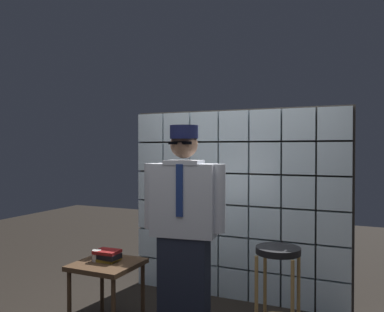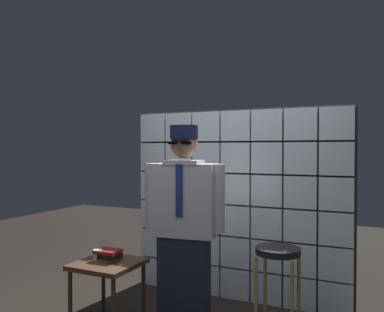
{
  "view_description": "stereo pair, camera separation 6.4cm",
  "coord_description": "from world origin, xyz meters",
  "px_view_note": "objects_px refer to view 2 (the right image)",
  "views": [
    {
      "loc": [
        1.27,
        -2.53,
        1.54
      ],
      "look_at": [
        -0.05,
        0.39,
        1.48
      ],
      "focal_mm": 37.15,
      "sensor_mm": 36.0,
      "label": 1
    },
    {
      "loc": [
        1.33,
        -2.51,
        1.54
      ],
      "look_at": [
        -0.05,
        0.39,
        1.48
      ],
      "focal_mm": 37.15,
      "sensor_mm": 36.0,
      "label": 2
    }
  ],
  "objects_px": {
    "book_stack": "(108,255)",
    "standing_person": "(184,227)",
    "side_table": "(108,271)",
    "coffee_mug": "(98,255)",
    "bar_stool": "(278,274)"
  },
  "relations": [
    {
      "from": "bar_stool",
      "to": "coffee_mug",
      "type": "bearing_deg",
      "value": -171.05
    },
    {
      "from": "standing_person",
      "to": "side_table",
      "type": "height_order",
      "value": "standing_person"
    },
    {
      "from": "coffee_mug",
      "to": "bar_stool",
      "type": "bearing_deg",
      "value": 8.95
    },
    {
      "from": "side_table",
      "to": "coffee_mug",
      "type": "relative_size",
      "value": 4.52
    },
    {
      "from": "standing_person",
      "to": "coffee_mug",
      "type": "distance_m",
      "value": 0.83
    },
    {
      "from": "side_table",
      "to": "standing_person",
      "type": "bearing_deg",
      "value": 10.38
    },
    {
      "from": "standing_person",
      "to": "bar_stool",
      "type": "bearing_deg",
      "value": 0.6
    },
    {
      "from": "bar_stool",
      "to": "standing_person",
      "type": "bearing_deg",
      "value": -171.72
    },
    {
      "from": "book_stack",
      "to": "coffee_mug",
      "type": "distance_m",
      "value": 0.09
    },
    {
      "from": "side_table",
      "to": "bar_stool",
      "type": "bearing_deg",
      "value": 9.28
    },
    {
      "from": "side_table",
      "to": "coffee_mug",
      "type": "height_order",
      "value": "coffee_mug"
    },
    {
      "from": "book_stack",
      "to": "coffee_mug",
      "type": "bearing_deg",
      "value": -153.83
    },
    {
      "from": "book_stack",
      "to": "coffee_mug",
      "type": "xyz_separation_m",
      "value": [
        -0.08,
        -0.04,
        0.0
      ]
    },
    {
      "from": "bar_stool",
      "to": "coffee_mug",
      "type": "xyz_separation_m",
      "value": [
        -1.51,
        -0.24,
        0.03
      ]
    },
    {
      "from": "book_stack",
      "to": "standing_person",
      "type": "bearing_deg",
      "value": 7.49
    }
  ]
}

